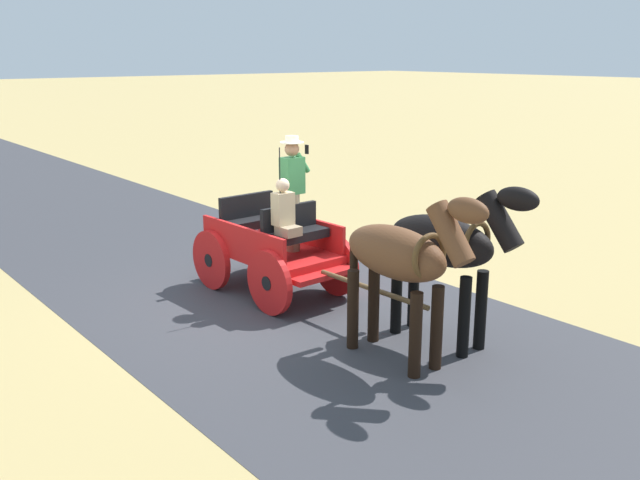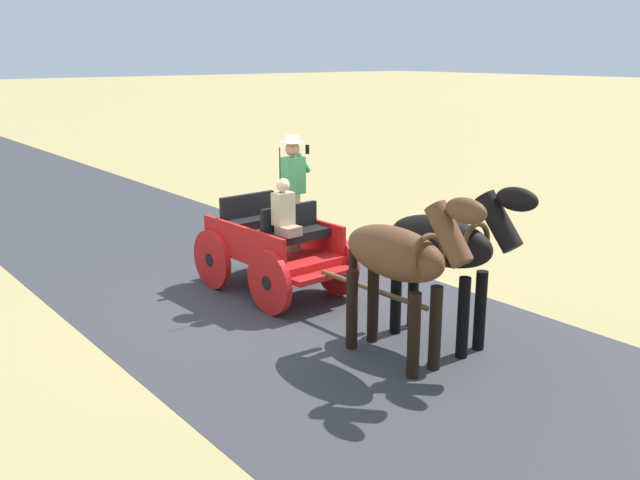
% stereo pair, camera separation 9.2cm
% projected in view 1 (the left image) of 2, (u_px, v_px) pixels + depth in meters
% --- Properties ---
extents(ground_plane, '(200.00, 200.00, 0.00)m').
position_uv_depth(ground_plane, '(268.00, 300.00, 10.88)').
color(ground_plane, tan).
extents(road_surface, '(5.50, 160.00, 0.01)m').
position_uv_depth(road_surface, '(268.00, 300.00, 10.87)').
color(road_surface, '#38383D').
rests_on(road_surface, ground).
extents(horse_drawn_carriage, '(1.50, 4.51, 2.50)m').
position_uv_depth(horse_drawn_carriage, '(276.00, 243.00, 11.02)').
color(horse_drawn_carriage, red).
rests_on(horse_drawn_carriage, ground).
extents(horse_near_side, '(0.70, 2.14, 2.21)m').
position_uv_depth(horse_near_side, '(447.00, 246.00, 8.95)').
color(horse_near_side, black).
rests_on(horse_near_side, ground).
extents(horse_off_side, '(0.57, 2.13, 2.21)m').
position_uv_depth(horse_off_side, '(402.00, 258.00, 8.41)').
color(horse_off_side, brown).
rests_on(horse_off_side, ground).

